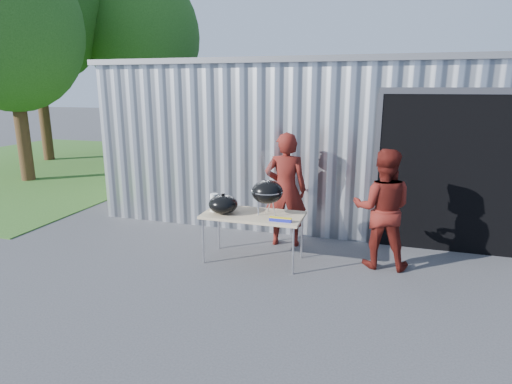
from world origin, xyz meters
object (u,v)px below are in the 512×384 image
(folding_table, at_px, (253,216))
(kettle_grill, at_px, (267,187))
(person_bystander, at_px, (382,209))
(person_cook, at_px, (286,190))

(folding_table, bearing_deg, kettle_grill, 14.09)
(kettle_grill, xyz_separation_m, person_bystander, (1.65, 0.33, -0.28))
(folding_table, height_order, person_bystander, person_bystander)
(person_cook, height_order, person_bystander, person_cook)
(folding_table, bearing_deg, person_cook, 70.05)
(folding_table, xyz_separation_m, person_bystander, (1.85, 0.38, 0.17))
(kettle_grill, distance_m, person_cook, 0.82)
(folding_table, bearing_deg, person_bystander, 11.53)
(person_bystander, bearing_deg, kettle_grill, 10.89)
(kettle_grill, relative_size, person_cook, 0.50)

